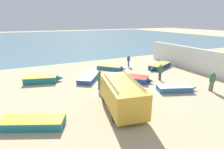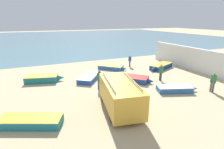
% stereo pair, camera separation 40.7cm
% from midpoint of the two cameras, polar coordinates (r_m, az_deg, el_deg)
% --- Properties ---
extents(ground_plane, '(200.00, 200.00, 0.00)m').
position_cam_midpoint_polar(ground_plane, '(16.90, 2.53, -4.10)').
color(ground_plane, tan).
extents(sea_water, '(120.00, 80.00, 0.01)m').
position_cam_midpoint_polar(sea_water, '(66.59, -19.14, 11.14)').
color(sea_water, slate).
rests_on(sea_water, ground_plane).
extents(harbor_wall, '(0.50, 16.05, 2.85)m').
position_cam_midpoint_polar(harbor_wall, '(24.16, 25.34, 4.35)').
color(harbor_wall, silver).
rests_on(harbor_wall, ground_plane).
extents(parked_van, '(3.04, 5.40, 2.16)m').
position_cam_midpoint_polar(parked_van, '(12.53, 2.25, -6.43)').
color(parked_van, gold).
rests_on(parked_van, ground_plane).
extents(fishing_rowboat_0, '(4.52, 2.80, 0.60)m').
position_cam_midpoint_polar(fishing_rowboat_0, '(24.08, 14.71, 2.67)').
color(fishing_rowboat_0, navy).
rests_on(fishing_rowboat_0, ground_plane).
extents(fishing_rowboat_1, '(3.32, 3.34, 0.51)m').
position_cam_midpoint_polar(fishing_rowboat_1, '(22.84, -1.01, 2.34)').
color(fishing_rowboat_1, '#2D66AD').
rests_on(fishing_rowboat_1, ground_plane).
extents(fishing_rowboat_2, '(4.01, 2.39, 0.67)m').
position_cam_midpoint_polar(fishing_rowboat_2, '(19.60, -22.33, -1.34)').
color(fishing_rowboat_2, '#1E757F').
rests_on(fishing_rowboat_2, ground_plane).
extents(fishing_rowboat_3, '(3.76, 2.21, 0.51)m').
position_cam_midpoint_polar(fishing_rowboat_3, '(16.86, 19.38, -4.24)').
color(fishing_rowboat_3, '#2D66AD').
rests_on(fishing_rowboat_3, ground_plane).
extents(fishing_rowboat_4, '(4.56, 2.74, 0.54)m').
position_cam_midpoint_polar(fishing_rowboat_4, '(12.09, -26.10, -13.89)').
color(fishing_rowboat_4, '#1E757F').
rests_on(fishing_rowboat_4, ground_plane).
extents(fishing_rowboat_5, '(3.28, 3.98, 0.51)m').
position_cam_midpoint_polar(fishing_rowboat_5, '(19.07, -8.07, -0.91)').
color(fishing_rowboat_5, '#234CA3').
rests_on(fishing_rowboat_5, ground_plane).
extents(fishing_rowboat_6, '(3.31, 3.39, 0.57)m').
position_cam_midpoint_polar(fishing_rowboat_6, '(18.44, 6.53, -1.40)').
color(fishing_rowboat_6, navy).
rests_on(fishing_rowboat_6, ground_plane).
extents(fisherman_0, '(0.42, 0.42, 1.60)m').
position_cam_midpoint_polar(fisherman_0, '(24.16, 4.95, 4.83)').
color(fisherman_0, navy).
rests_on(fisherman_0, ground_plane).
extents(fisherman_1, '(0.47, 0.47, 1.78)m').
position_cam_midpoint_polar(fisherman_1, '(19.10, 14.93, 1.23)').
color(fisherman_1, '#38383D').
rests_on(fisherman_1, ground_plane).
extents(fisherman_2, '(0.48, 0.48, 1.82)m').
position_cam_midpoint_polar(fisherman_2, '(17.93, 29.40, -1.45)').
color(fisherman_2, '#5B564C').
rests_on(fisherman_2, ground_plane).
extents(fisherman_3, '(0.47, 0.47, 1.81)m').
position_cam_midpoint_polar(fisherman_3, '(16.07, -4.77, -1.19)').
color(fisherman_3, '#5B564C').
rests_on(fisherman_3, ground_plane).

